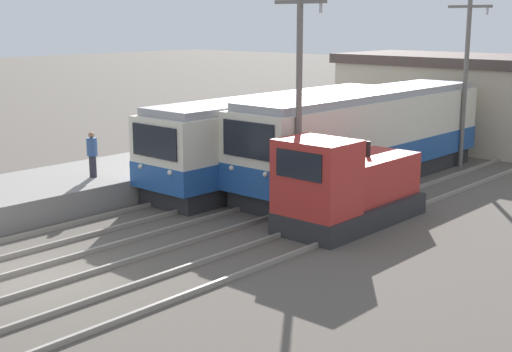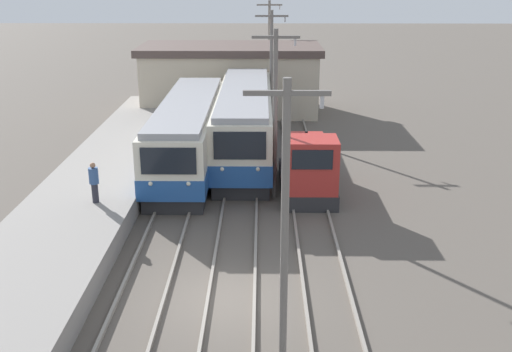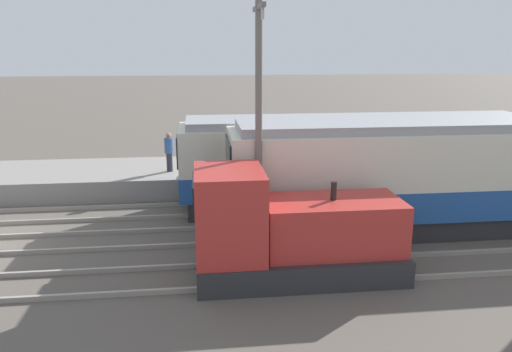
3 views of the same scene
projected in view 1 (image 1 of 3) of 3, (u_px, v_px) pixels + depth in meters
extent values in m
plane|color=#564F47|center=(33.00, 278.00, 18.38)|extent=(200.00, 200.00, 0.00)
cube|color=gray|center=(22.00, 271.00, 18.71)|extent=(0.10, 60.00, 0.14)
cube|color=gray|center=(53.00, 284.00, 17.77)|extent=(0.10, 60.00, 0.14)
cube|color=gray|center=(89.00, 300.00, 16.75)|extent=(0.10, 60.00, 0.14)
cube|color=gray|center=(128.00, 317.00, 15.81)|extent=(0.10, 60.00, 0.14)
cube|color=#28282B|center=(283.00, 171.00, 29.59)|extent=(2.58, 13.06, 0.70)
cube|color=silver|center=(283.00, 133.00, 29.24)|extent=(2.80, 13.60, 2.52)
cube|color=#235199|center=(283.00, 152.00, 29.41)|extent=(2.84, 13.64, 0.91)
cube|color=black|center=(154.00, 142.00, 24.17)|extent=(2.24, 0.06, 1.11)
sphere|color=silver|center=(141.00, 166.00, 24.87)|extent=(0.18, 0.18, 0.18)
sphere|color=silver|center=(170.00, 173.00, 23.86)|extent=(0.18, 0.18, 0.18)
cube|color=#939399|center=(283.00, 99.00, 28.94)|extent=(2.46, 13.06, 0.28)
cube|color=#28282B|center=(364.00, 174.00, 29.10)|extent=(2.58, 13.42, 0.70)
cube|color=silver|center=(366.00, 132.00, 28.73)|extent=(2.80, 13.98, 2.76)
cube|color=#235199|center=(365.00, 153.00, 28.92)|extent=(2.84, 14.02, 0.99)
cube|color=black|center=(248.00, 140.00, 23.51)|extent=(2.24, 0.06, 1.21)
sphere|color=silver|center=(231.00, 168.00, 24.23)|extent=(0.18, 0.18, 0.18)
sphere|color=silver|center=(265.00, 174.00, 23.23)|extent=(0.18, 0.18, 0.18)
cube|color=#939399|center=(367.00, 94.00, 28.40)|extent=(2.46, 13.42, 0.28)
cube|color=#28282B|center=(351.00, 213.00, 23.29)|extent=(2.40, 5.54, 0.70)
cube|color=#B22D28|center=(317.00, 177.00, 21.59)|extent=(2.28, 1.77, 2.30)
cube|color=black|center=(299.00, 165.00, 20.83)|extent=(1.68, 0.04, 0.83)
cube|color=#B22D28|center=(367.00, 177.00, 23.70)|extent=(1.92, 3.67, 1.40)
cylinder|color=black|center=(368.00, 149.00, 23.50)|extent=(0.16, 0.16, 0.50)
cylinder|color=slate|center=(299.00, 109.00, 22.87)|extent=(0.20, 0.20, 7.41)
cube|color=slate|center=(300.00, 2.00, 22.14)|extent=(2.00, 0.12, 0.12)
cylinder|color=#B2B2B7|center=(321.00, 8.00, 21.66)|extent=(0.10, 0.10, 0.30)
cylinder|color=slate|center=(465.00, 85.00, 31.40)|extent=(0.20, 0.20, 7.41)
cube|color=slate|center=(470.00, 6.00, 30.68)|extent=(2.00, 0.12, 0.12)
cylinder|color=#B2B2B7|center=(487.00, 11.00, 30.20)|extent=(0.10, 0.10, 0.30)
cylinder|color=#282833|center=(93.00, 166.00, 25.94)|extent=(0.26, 0.26, 0.80)
cylinder|color=#335184|center=(92.00, 147.00, 25.79)|extent=(0.38, 0.38, 0.65)
sphere|color=#9E7051|center=(91.00, 135.00, 25.69)|extent=(0.22, 0.22, 0.22)
cube|color=beige|center=(461.00, 105.00, 37.52)|extent=(12.00, 6.00, 4.20)
cube|color=#51423D|center=(464.00, 60.00, 37.01)|extent=(12.60, 6.30, 0.50)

